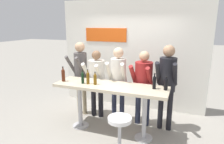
{
  "coord_description": "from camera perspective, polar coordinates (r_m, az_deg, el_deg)",
  "views": [
    {
      "loc": [
        1.37,
        -3.58,
        2.25
      ],
      "look_at": [
        0.0,
        0.1,
        1.29
      ],
      "focal_mm": 32.0,
      "sensor_mm": 36.0,
      "label": 1
    }
  ],
  "objects": [
    {
      "name": "wine_bottle_3",
      "position": [
        4.05,
        -4.85,
        -1.92
      ],
      "size": [
        0.07,
        0.07,
        0.26
      ],
      "color": "brown",
      "rests_on": "tasting_table"
    },
    {
      "name": "person_center_left",
      "position": [
        4.48,
        1.76,
        -1.32
      ],
      "size": [
        0.44,
        0.55,
        1.74
      ],
      "rotation": [
        0.0,
        0.0,
        0.07
      ],
      "color": "#23283D",
      "rests_on": "ground_plane"
    },
    {
      "name": "wine_bottle_0",
      "position": [
        3.84,
        12.01,
        -2.76
      ],
      "size": [
        0.06,
        0.06,
        0.31
      ],
      "color": "black",
      "rests_on": "tasting_table"
    },
    {
      "name": "bar_stool",
      "position": [
        3.53,
        2.18,
        -16.32
      ],
      "size": [
        0.42,
        0.42,
        0.72
      ],
      "color": "#B2B2B7",
      "rests_on": "ground_plane"
    },
    {
      "name": "person_left",
      "position": [
        4.76,
        -4.46,
        -1.4
      ],
      "size": [
        0.49,
        0.57,
        1.64
      ],
      "rotation": [
        0.0,
        0.0,
        -0.12
      ],
      "color": "black",
      "rests_on": "ground_plane"
    },
    {
      "name": "wine_bottle_2",
      "position": [
        4.38,
        -13.76,
        -0.72
      ],
      "size": [
        0.07,
        0.07,
        0.32
      ],
      "color": "#4C1E0F",
      "rests_on": "tasting_table"
    },
    {
      "name": "wine_bottle_4",
      "position": [
        4.15,
        -8.39,
        -1.48
      ],
      "size": [
        0.06,
        0.06,
        0.29
      ],
      "color": "black",
      "rests_on": "tasting_table"
    },
    {
      "name": "person_center",
      "position": [
        4.4,
        8.93,
        -2.44
      ],
      "size": [
        0.5,
        0.59,
        1.68
      ],
      "rotation": [
        0.0,
        0.0,
        -0.13
      ],
      "color": "#23283D",
      "rests_on": "ground_plane"
    },
    {
      "name": "person_center_right",
      "position": [
        4.26,
        15.47,
        -1.73
      ],
      "size": [
        0.43,
        0.56,
        1.83
      ],
      "rotation": [
        0.0,
        0.0,
        -0.04
      ],
      "color": "black",
      "rests_on": "ground_plane"
    },
    {
      "name": "wine_bottle_5",
      "position": [
        3.83,
        15.16,
        -3.21
      ],
      "size": [
        0.07,
        0.07,
        0.27
      ],
      "color": "black",
      "rests_on": "tasting_table"
    },
    {
      "name": "back_wall",
      "position": [
        5.37,
        5.37,
        4.96
      ],
      "size": [
        3.9,
        0.12,
        2.86
      ],
      "color": "silver",
      "rests_on": "ground_plane"
    },
    {
      "name": "tasting_table",
      "position": [
        4.07,
        -0.49,
        -5.84
      ],
      "size": [
        2.3,
        0.67,
        1.04
      ],
      "color": "beige",
      "rests_on": "ground_plane"
    },
    {
      "name": "person_far_left",
      "position": [
        4.93,
        -9.01,
        0.7
      ],
      "size": [
        0.43,
        0.57,
        1.82
      ],
      "rotation": [
        0.0,
        0.0,
        -0.16
      ],
      "color": "gray",
      "rests_on": "ground_plane"
    },
    {
      "name": "wine_bottle_1",
      "position": [
        4.09,
        -6.9,
        -1.55
      ],
      "size": [
        0.06,
        0.06,
        0.31
      ],
      "color": "brown",
      "rests_on": "tasting_table"
    },
    {
      "name": "ground_plane",
      "position": [
        4.45,
        -0.47,
        -16.68
      ],
      "size": [
        40.0,
        40.0,
        0.0
      ],
      "primitive_type": "plane",
      "color": "gray"
    }
  ]
}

